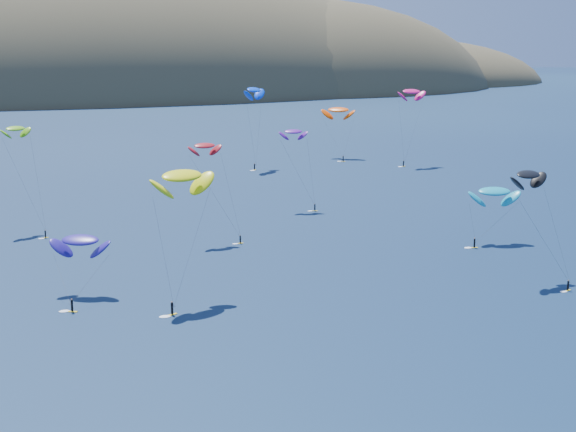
# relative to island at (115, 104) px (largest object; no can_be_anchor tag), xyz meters

# --- Properties ---
(island) EXTENTS (730.00, 300.00, 210.00)m
(island) POSITION_rel_island_xyz_m (0.00, 0.00, 0.00)
(island) COLOR #3D3526
(island) RESTS_ON ground
(kitesurfer_2) EXTENTS (12.52, 14.01, 23.46)m
(kitesurfer_2) POSITION_rel_island_xyz_m (-47.14, -495.76, 30.99)
(kitesurfer_2) COLOR yellow
(kitesurfer_2) RESTS_ON ground
(kitesurfer_3) EXTENTS (8.87, 15.31, 24.19)m
(kitesurfer_3) POSITION_rel_island_xyz_m (-72.11, -436.79, 32.94)
(kitesurfer_3) COLOR yellow
(kitesurfer_3) RESTS_ON ground
(kitesurfer_4) EXTENTS (11.11, 12.34, 27.93)m
(kitesurfer_4) POSITION_rel_island_xyz_m (0.85, -373.91, 35.61)
(kitesurfer_4) COLOR yellow
(kitesurfer_4) RESTS_ON ground
(kitesurfer_5) EXTENTS (13.09, 7.97, 13.49)m
(kitesurfer_5) POSITION_rel_island_xyz_m (21.35, -480.95, 21.29)
(kitesurfer_5) COLOR yellow
(kitesurfer_5) RESTS_ON ground
(kitesurfer_6) EXTENTS (7.75, 8.98, 20.87)m
(kitesurfer_6) POSITION_rel_island_xyz_m (-7.29, -435.81, 29.63)
(kitesurfer_6) COLOR yellow
(kitesurfer_6) RESTS_ON ground
(kitesurfer_7) EXTENTS (9.30, 13.72, 20.85)m
(kitesurfer_7) POSITION_rel_island_xyz_m (12.78, -504.12, 29.18)
(kitesurfer_7) COLOR yellow
(kitesurfer_7) RESTS_ON ground
(kitesurfer_8) EXTENTS (10.88, 8.57, 26.75)m
(kitesurfer_8) POSITION_rel_island_xyz_m (51.73, -383.95, 34.60)
(kitesurfer_8) COLOR yellow
(kitesurfer_8) RESTS_ON ground
(kitesurfer_9) EXTENTS (9.98, 8.98, 21.81)m
(kitesurfer_9) POSITION_rel_island_xyz_m (-35.08, -459.66, 30.53)
(kitesurfer_9) COLOR yellow
(kitesurfer_9) RESTS_ON ground
(kitesurfer_10) EXTENTS (10.85, 14.57, 11.81)m
(kitesurfer_10) POSITION_rel_island_xyz_m (-63.18, -488.39, 19.78)
(kitesurfer_10) COLOR yellow
(kitesurfer_10) RESTS_ON ground
(kitesurfer_11) EXTENTS (12.34, 17.59, 19.60)m
(kitesurfer_11) POSITION_rel_island_xyz_m (35.02, -361.74, 27.15)
(kitesurfer_11) COLOR yellow
(kitesurfer_11) RESTS_ON ground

